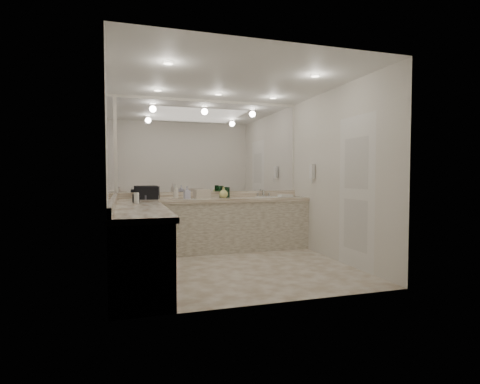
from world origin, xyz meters
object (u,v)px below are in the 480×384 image
object	(u,v)px
cream_cosmetic_case	(202,194)
soap_bottle_c	(224,192)
soap_bottle_b	(187,193)
wall_phone	(312,171)
black_toiletry_bag	(147,193)
hand_towel	(285,196)
soap_bottle_a	(176,191)
sink	(268,197)

from	to	relation	value
cream_cosmetic_case	soap_bottle_c	xyz separation A→B (m)	(0.37, -0.00, 0.02)
soap_bottle_b	soap_bottle_c	size ratio (longest dim) A/B	1.07
wall_phone	soap_bottle_c	distance (m)	1.53
black_toiletry_bag	hand_towel	bearing A→B (deg)	-1.29
wall_phone	cream_cosmetic_case	xyz separation A→B (m)	(-1.77, 0.53, -0.37)
soap_bottle_a	soap_bottle_c	bearing A→B (deg)	-5.47
soap_bottle_a	soap_bottle_c	size ratio (longest dim) A/B	1.23
cream_cosmetic_case	black_toiletry_bag	bearing A→B (deg)	166.52
black_toiletry_bag	cream_cosmetic_case	distance (m)	0.89
black_toiletry_bag	cream_cosmetic_case	xyz separation A→B (m)	(0.89, -0.01, -0.03)
sink	cream_cosmetic_case	size ratio (longest dim) A/B	1.69
wall_phone	cream_cosmetic_case	distance (m)	1.89
soap_bottle_b	cream_cosmetic_case	bearing A→B (deg)	14.01
hand_towel	soap_bottle_a	size ratio (longest dim) A/B	1.00
wall_phone	soap_bottle_b	distance (m)	2.11
hand_towel	soap_bottle_c	world-z (taller)	soap_bottle_c
soap_bottle_a	soap_bottle_c	xyz separation A→B (m)	(0.80, -0.08, -0.02)
wall_phone	hand_towel	bearing A→B (deg)	119.32
black_toiletry_bag	soap_bottle_c	xyz separation A→B (m)	(1.26, -0.02, -0.01)
soap_bottle_a	soap_bottle_c	world-z (taller)	soap_bottle_a
wall_phone	soap_bottle_a	world-z (taller)	wall_phone
wall_phone	black_toiletry_bag	size ratio (longest dim) A/B	0.66
black_toiletry_bag	soap_bottle_c	bearing A→B (deg)	-0.69
sink	cream_cosmetic_case	xyz separation A→B (m)	(-1.17, 0.03, 0.08)
soap_bottle_a	soap_bottle_b	world-z (taller)	soap_bottle_a
sink	soap_bottle_c	bearing A→B (deg)	178.39
cream_cosmetic_case	soap_bottle_b	bearing A→B (deg)	-178.74
soap_bottle_a	wall_phone	bearing A→B (deg)	-15.24
sink	hand_towel	world-z (taller)	hand_towel
cream_cosmetic_case	hand_towel	size ratio (longest dim) A/B	1.11
sink	soap_bottle_a	xyz separation A→B (m)	(-1.59, 0.10, 0.12)
cream_cosmetic_case	sink	bearing A→B (deg)	-14.04
black_toiletry_bag	cream_cosmetic_case	world-z (taller)	black_toiletry_bag
cream_cosmetic_case	hand_towel	bearing A→B (deg)	-14.37
wall_phone	black_toiletry_bag	world-z (taller)	wall_phone
cream_cosmetic_case	hand_towel	distance (m)	1.50
black_toiletry_bag	soap_bottle_b	size ratio (longest dim) A/B	1.76
hand_towel	soap_bottle_a	world-z (taller)	soap_bottle_a
soap_bottle_b	soap_bottle_c	bearing A→B (deg)	5.54
cream_cosmetic_case	soap_bottle_a	distance (m)	0.44
sink	hand_towel	distance (m)	0.33
soap_bottle_c	soap_bottle_a	bearing A→B (deg)	174.53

